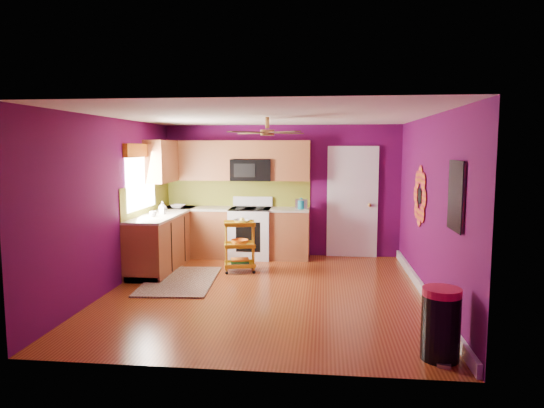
# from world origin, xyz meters

# --- Properties ---
(ground) EXTENTS (5.00, 5.00, 0.00)m
(ground) POSITION_xyz_m (0.00, 0.00, 0.00)
(ground) COLOR maroon
(ground) RESTS_ON ground
(room_envelope) EXTENTS (4.54, 5.04, 2.52)m
(room_envelope) POSITION_xyz_m (0.03, 0.00, 1.63)
(room_envelope) COLOR #530947
(room_envelope) RESTS_ON ground
(lower_cabinets) EXTENTS (2.81, 2.31, 0.94)m
(lower_cabinets) POSITION_xyz_m (-1.35, 1.82, 0.43)
(lower_cabinets) COLOR brown
(lower_cabinets) RESTS_ON ground
(electric_range) EXTENTS (0.76, 0.66, 1.13)m
(electric_range) POSITION_xyz_m (-0.55, 2.17, 0.48)
(electric_range) COLOR white
(electric_range) RESTS_ON ground
(upper_cabinetry) EXTENTS (2.80, 2.30, 1.26)m
(upper_cabinetry) POSITION_xyz_m (-1.24, 2.17, 1.80)
(upper_cabinetry) COLOR brown
(upper_cabinetry) RESTS_ON ground
(left_window) EXTENTS (0.08, 1.35, 1.08)m
(left_window) POSITION_xyz_m (-2.22, 1.05, 1.74)
(left_window) COLOR white
(left_window) RESTS_ON ground
(panel_door) EXTENTS (0.95, 0.11, 2.15)m
(panel_door) POSITION_xyz_m (1.35, 2.47, 1.02)
(panel_door) COLOR white
(panel_door) RESTS_ON ground
(right_wall_art) EXTENTS (0.04, 2.74, 1.04)m
(right_wall_art) POSITION_xyz_m (2.23, -0.34, 1.44)
(right_wall_art) COLOR black
(right_wall_art) RESTS_ON ground
(ceiling_fan) EXTENTS (1.01, 1.01, 0.26)m
(ceiling_fan) POSITION_xyz_m (0.00, 0.20, 2.29)
(ceiling_fan) COLOR #BF8C3F
(ceiling_fan) RESTS_ON ground
(shag_rug) EXTENTS (1.16, 1.78, 0.02)m
(shag_rug) POSITION_xyz_m (-1.39, 0.39, 0.01)
(shag_rug) COLOR black
(shag_rug) RESTS_ON ground
(rolling_cart) EXTENTS (0.58, 0.47, 0.92)m
(rolling_cart) POSITION_xyz_m (-0.56, 1.09, 0.47)
(rolling_cart) COLOR gold
(rolling_cart) RESTS_ON ground
(trash_can) EXTENTS (0.45, 0.46, 0.71)m
(trash_can) POSITION_xyz_m (1.96, -2.04, 0.36)
(trash_can) COLOR black
(trash_can) RESTS_ON ground
(teal_kettle) EXTENTS (0.18, 0.18, 0.21)m
(teal_kettle) POSITION_xyz_m (0.40, 2.17, 1.02)
(teal_kettle) COLOR #127D89
(teal_kettle) RESTS_ON lower_cabinets
(toaster) EXTENTS (0.22, 0.15, 0.18)m
(toaster) POSITION_xyz_m (0.40, 2.18, 1.03)
(toaster) COLOR beige
(toaster) RESTS_ON lower_cabinets
(soap_bottle_a) EXTENTS (0.09, 0.09, 0.20)m
(soap_bottle_a) POSITION_xyz_m (-1.92, 1.18, 1.04)
(soap_bottle_a) COLOR #EA3F72
(soap_bottle_a) RESTS_ON lower_cabinets
(soap_bottle_b) EXTENTS (0.15, 0.15, 0.19)m
(soap_bottle_b) POSITION_xyz_m (-2.02, 1.48, 1.03)
(soap_bottle_b) COLOR white
(soap_bottle_b) RESTS_ON lower_cabinets
(counter_dish) EXTENTS (0.27, 0.27, 0.07)m
(counter_dish) POSITION_xyz_m (-1.91, 2.03, 0.97)
(counter_dish) COLOR white
(counter_dish) RESTS_ON lower_cabinets
(counter_cup) EXTENTS (0.12, 0.12, 0.09)m
(counter_cup) POSITION_xyz_m (-1.97, 0.88, 0.99)
(counter_cup) COLOR white
(counter_cup) RESTS_ON lower_cabinets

